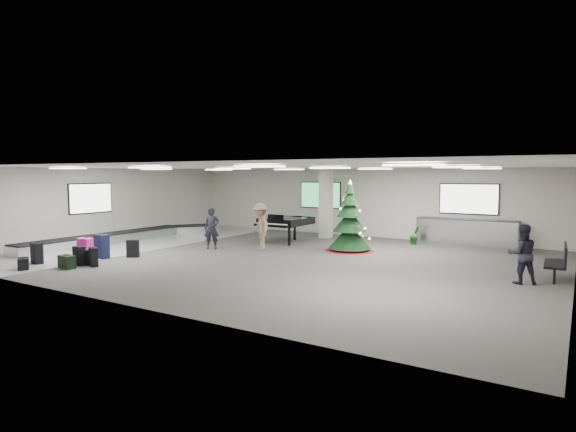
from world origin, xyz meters
The scene contains 21 objects.
ground centered at (0.00, 0.00, 0.00)m, with size 18.00×18.00×0.00m, color #393634.
room_envelope centered at (-0.38, 0.67, 2.33)m, with size 18.02×14.02×3.21m.
baggage_carousel centered at (-7.84, -0.08, 0.21)m, with size 2.28×9.71×0.43m.
service_counter centered at (5.00, 6.65, 0.55)m, with size 4.05×0.65×1.08m.
suitcase_0 centered at (-4.74, -4.58, 0.31)m, with size 0.41×0.25×0.63m.
suitcase_1 centered at (-4.16, -4.46, 0.30)m, with size 0.44×0.35×0.63m.
pink_suitcase centered at (-5.15, -4.05, 0.40)m, with size 0.52×0.30×0.81m.
suitcase_3 centered at (-4.43, -2.65, 0.31)m, with size 0.47×0.42×0.64m.
navy_suitcase centered at (-5.22, -3.35, 0.42)m, with size 0.58×0.38×0.86m.
suitcase_5 centered at (-6.13, -5.16, 0.34)m, with size 0.50×0.33×0.71m.
green_duffel centered at (-4.61, -5.10, 0.20)m, with size 0.64×0.38×0.43m.
suitcase_7 centered at (-4.52, -4.40, 0.24)m, with size 0.34×0.19×0.50m.
black_duffel centered at (-5.60, -5.91, 0.18)m, with size 0.61×0.54×0.37m.
christmas_tree centered at (1.53, 2.66, 0.94)m, with size 1.92×1.92×2.74m.
grand_piano centered at (-1.82, 3.32, 0.90)m, with size 1.73×2.20×1.26m.
bench centered at (8.61, 1.05, 0.57)m, with size 0.61×1.61×1.00m.
traveler_a centered at (-3.26, 0.24, 0.82)m, with size 0.59×0.39×1.63m, color black.
traveler_b centered at (-1.54, 1.10, 0.91)m, with size 1.18×0.68×1.83m, color #7D654D.
traveler_bench centered at (7.76, 0.03, 0.80)m, with size 0.78×0.61×1.61m, color black.
potted_plant_left centered at (3.15, 5.63, 0.39)m, with size 0.43×0.35×0.78m, color #16461F.
potted_plant_right centered at (7.29, 5.77, 0.42)m, with size 0.47×0.47×0.84m, color #16461F.
Camera 1 is at (9.09, -14.13, 2.96)m, focal length 30.00 mm.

